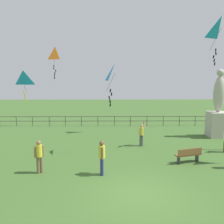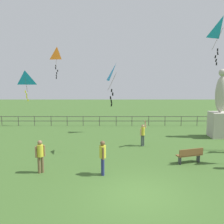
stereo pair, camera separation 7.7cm
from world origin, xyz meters
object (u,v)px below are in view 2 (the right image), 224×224
Objects in this scene: person_1 at (39,154)px; kite_5 at (24,79)px; statue_monument at (218,114)px; person_3 at (142,133)px; kite_8 at (56,55)px; kite_1 at (115,74)px; person_4 at (101,155)px; park_bench at (189,155)px; kite_3 at (221,29)px.

person_1 is 0.70× the size of kite_5.
statue_monument is 6.87m from person_3.
kite_8 reaches higher than person_1.
kite_1 is at bearing -154.10° from statue_monument.
kite_1 reaches higher than person_4.
person_3 is 5.66m from person_4.
statue_monument is 11.70m from person_4.
statue_monument is at bearing 25.90° from kite_1.
park_bench is 5.10m from person_4.
kite_5 reaches higher than person_1.
person_3 is at bearing 123.18° from park_bench.
person_4 is (3.12, -0.26, 0.03)m from person_1.
park_bench is 13.33m from kite_5.
kite_5 is at bearing 165.88° from kite_3.
kite_3 is at bearing -8.05° from person_3.
kite_5 is (-13.63, 3.43, -3.10)m from kite_3.
kite_5 is at bearing -110.91° from kite_8.
person_3 is 0.68× the size of kite_1.
kite_8 is (-9.46, 10.40, 6.27)m from park_bench.
park_bench is 0.53× the size of kite_3.
park_bench is 0.65× the size of kite_5.
park_bench is 0.52× the size of kite_8.
park_bench is 6.34m from kite_1.
kite_8 is at bearing 161.65° from statue_monument.
park_bench is 4.08m from person_3.
kite_1 is 8.17m from kite_5.
kite_3 is 14.28m from kite_8.
kite_3 is (10.46, 4.10, 6.72)m from person_1.
statue_monument is 9.61m from kite_1.
person_3 is 11.65m from kite_8.
kite_8 is (-13.56, 4.50, 4.87)m from statue_monument.
person_4 is 0.58× the size of kite_8.
kite_5 reaches higher than person_3.
person_3 is 1.04× the size of person_4.
person_1 is at bearing -170.09° from park_bench.
kite_3 reaches higher than person_3.
park_bench is at bearing -29.02° from kite_5.
kite_8 is at bearing 69.09° from kite_5.
person_1 is 0.97× the size of person_4.
park_bench is at bearing -124.81° from statue_monument.
person_4 is at bearing -161.07° from park_bench.
kite_3 is at bearing 21.42° from person_1.
kite_3 is (6.64, 0.80, 2.78)m from kite_1.
kite_3 reaches higher than person_4.
statue_monument is 3.18× the size of person_1.
statue_monument is 6.81m from kite_3.
kite_3 is at bearing 6.85° from kite_1.
person_4 is (-8.90, -7.55, -0.88)m from statue_monument.
kite_5 is (-6.29, 7.79, 3.60)m from person_4.
kite_5 is (-3.17, 7.53, 3.62)m from person_1.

